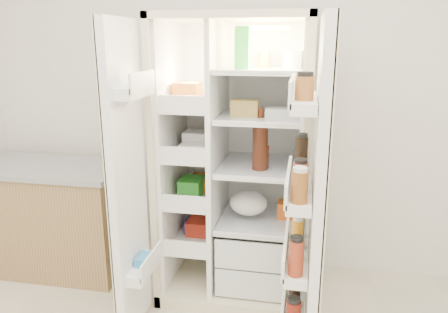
# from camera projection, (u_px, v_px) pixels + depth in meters

# --- Properties ---
(wall_back) EXTENTS (4.00, 0.02, 2.70)m
(wall_back) POSITION_uv_depth(u_px,v_px,m) (252.00, 85.00, 2.97)
(wall_back) COLOR white
(wall_back) RESTS_ON floor
(refrigerator) EXTENTS (0.92, 0.70, 1.80)m
(refrigerator) POSITION_uv_depth(u_px,v_px,m) (239.00, 182.00, 2.80)
(refrigerator) COLOR beige
(refrigerator) RESTS_ON floor
(freezer_door) EXTENTS (0.15, 0.40, 1.72)m
(freezer_door) POSITION_uv_depth(u_px,v_px,m) (128.00, 186.00, 2.29)
(freezer_door) COLOR white
(freezer_door) RESTS_ON floor
(fridge_door) EXTENTS (0.17, 0.58, 1.72)m
(fridge_door) POSITION_uv_depth(u_px,v_px,m) (313.00, 209.00, 2.03)
(fridge_door) COLOR white
(fridge_door) RESTS_ON floor
(kitchen_counter) EXTENTS (1.09, 0.58, 0.79)m
(kitchen_counter) POSITION_uv_depth(u_px,v_px,m) (54.00, 217.00, 3.12)
(kitchen_counter) COLOR #A37F51
(kitchen_counter) RESTS_ON floor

